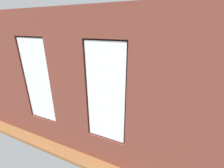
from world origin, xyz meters
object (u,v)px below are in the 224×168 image
at_px(potted_plant_by_left_couch, 177,96).
at_px(potted_plant_foreground_right, 87,65).
at_px(media_console, 64,83).
at_px(potted_plant_near_tv, 58,83).
at_px(remote_silver, 129,91).
at_px(tv_flatscreen, 63,70).
at_px(couch_by_window, 69,117).
at_px(candle_jar, 107,89).
at_px(table_plant_small, 118,87).
at_px(couch_left, 189,116).
at_px(papasan_chair, 128,78).
at_px(remote_gray, 115,89).
at_px(coffee_table, 118,92).
at_px(cup_ceramic, 120,91).
at_px(potted_plant_corner_far_left, 202,147).
at_px(potted_plant_beside_window_right, 21,99).
at_px(potted_plant_between_couches, 112,113).

relative_size(potted_plant_by_left_couch, potted_plant_foreground_right, 0.39).
bearing_deg(potted_plant_by_left_couch, potted_plant_foreground_right, -12.60).
height_order(media_console, potted_plant_near_tv, potted_plant_near_tv).
bearing_deg(remote_silver, potted_plant_by_left_couch, -36.83).
bearing_deg(tv_flatscreen, couch_by_window, 133.61).
distance_m(candle_jar, table_plant_small, 0.47).
height_order(couch_left, papasan_chair, couch_left).
height_order(couch_left, remote_gray, couch_left).
bearing_deg(couch_left, tv_flatscreen, -99.97).
distance_m(remote_silver, media_console, 3.35).
distance_m(potted_plant_foreground_right, potted_plant_near_tv, 2.58).
height_order(candle_jar, papasan_chair, papasan_chair).
height_order(coffee_table, cup_ceramic, cup_ceramic).
relative_size(remote_silver, media_console, 0.17).
bearing_deg(media_console, coffee_table, 176.69).
relative_size(potted_plant_corner_far_left, potted_plant_foreground_right, 0.85).
distance_m(cup_ceramic, potted_plant_foreground_right, 3.35).
xyz_separation_m(remote_silver, potted_plant_by_left_couch, (-1.79, -0.56, -0.10)).
bearing_deg(remote_gray, potted_plant_by_left_couch, -161.68).
xyz_separation_m(couch_by_window, tv_flatscreen, (2.25, -2.36, 0.62)).
height_order(couch_left, coffee_table, couch_left).
height_order(cup_ceramic, potted_plant_foreground_right, potted_plant_foreground_right).
distance_m(remote_silver, potted_plant_beside_window_right, 3.91).
bearing_deg(candle_jar, media_console, -6.43).
distance_m(cup_ceramic, potted_plant_by_left_couch, 2.24).
xyz_separation_m(cup_ceramic, potted_plant_near_tv, (2.52, 0.68, 0.19)).
xyz_separation_m(couch_by_window, potted_plant_between_couches, (-1.38, -0.05, 0.47)).
height_order(potted_plant_between_couches, potted_plant_near_tv, potted_plant_near_tv).
height_order(papasan_chair, potted_plant_corner_far_left, potted_plant_corner_far_left).
bearing_deg(coffee_table, potted_plant_between_couches, 107.92).
xyz_separation_m(couch_left, potted_plant_foreground_right, (5.24, -2.41, 0.49)).
relative_size(candle_jar, potted_plant_near_tv, 0.07).
relative_size(couch_left, media_console, 1.74).
distance_m(couch_by_window, couch_left, 3.64).
height_order(media_console, papasan_chair, papasan_chair).
distance_m(couch_by_window, potted_plant_near_tv, 2.24).
bearing_deg(coffee_table, couch_left, 166.18).
bearing_deg(papasan_chair, tv_flatscreen, 28.43).
xyz_separation_m(couch_by_window, media_console, (2.25, -2.36, -0.06)).
bearing_deg(potted_plant_by_left_couch, tv_flatscreen, 5.72).
distance_m(papasan_chair, potted_plant_by_left_couch, 2.53).
height_order(remote_gray, potted_plant_foreground_right, potted_plant_foreground_right).
height_order(tv_flatscreen, potted_plant_corner_far_left, tv_flatscreen).
bearing_deg(potted_plant_foreground_right, media_console, 79.24).
distance_m(remote_silver, potted_plant_by_left_couch, 1.88).
height_order(couch_by_window, media_console, couch_by_window).
bearing_deg(media_console, remote_gray, 178.39).
height_order(candle_jar, potted_plant_foreground_right, potted_plant_foreground_right).
distance_m(candle_jar, potted_plant_corner_far_left, 3.88).
bearing_deg(potted_plant_near_tv, potted_plant_between_couches, 156.57).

